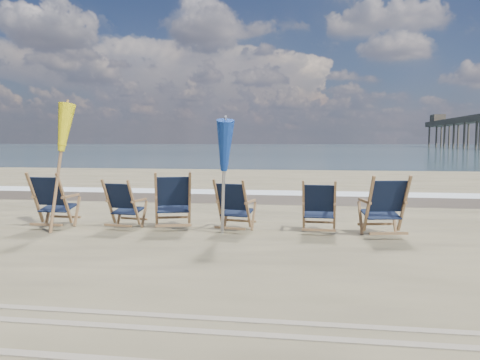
{
  "coord_description": "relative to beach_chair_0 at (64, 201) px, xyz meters",
  "views": [
    {
      "loc": [
        1.26,
        -6.24,
        1.61
      ],
      "look_at": [
        0.0,
        2.2,
        0.9
      ],
      "focal_mm": 35.0,
      "sensor_mm": 36.0,
      "label": 1
    }
  ],
  "objects": [
    {
      "name": "beach_chair_5",
      "position": [
        5.95,
        0.14,
        0.0
      ],
      "size": [
        0.82,
        0.89,
        1.07
      ],
      "primitive_type": null,
      "rotation": [
        0.0,
        0.0,
        3.34
      ],
      "color": "black",
      "rests_on": "ground"
    },
    {
      "name": "surf_foam",
      "position": [
        3.13,
        6.69,
        -0.53
      ],
      "size": [
        200.0,
        1.4,
        0.01
      ],
      "primitive_type": "cube",
      "color": "silver",
      "rests_on": "ground"
    },
    {
      "name": "ocean",
      "position": [
        3.13,
        126.39,
        -0.53
      ],
      "size": [
        400.0,
        400.0,
        0.0
      ],
      "primitive_type": "plane",
      "color": "#334A55",
      "rests_on": "ground"
    },
    {
      "name": "beach_chair_4",
      "position": [
        4.83,
        0.25,
        -0.05
      ],
      "size": [
        0.63,
        0.71,
        0.95
      ],
      "primitive_type": null,
      "rotation": [
        0.0,
        0.0,
        3.11
      ],
      "color": "black",
      "rests_on": "ground"
    },
    {
      "name": "umbrella_blue",
      "position": [
        2.96,
        -0.11,
        0.94
      ],
      "size": [
        0.3,
        0.3,
        1.99
      ],
      "color": "#A5A5AD",
      "rests_on": "ground"
    },
    {
      "name": "beach_chair_0",
      "position": [
        0.0,
        0.0,
        0.0
      ],
      "size": [
        0.71,
        0.79,
        1.06
      ],
      "primitive_type": null,
      "rotation": [
        0.0,
        0.0,
        3.1
      ],
      "color": "black",
      "rests_on": "ground"
    },
    {
      "name": "wet_sand_strip",
      "position": [
        3.13,
        5.19,
        -0.53
      ],
      "size": [
        200.0,
        2.6,
        0.0
      ],
      "primitive_type": "cube",
      "color": "#42362A",
      "rests_on": "ground"
    },
    {
      "name": "umbrella_yellow",
      "position": [
        -0.0,
        -0.17,
        1.22
      ],
      "size": [
        0.3,
        0.3,
        2.28
      ],
      "color": "olive",
      "rests_on": "ground"
    },
    {
      "name": "beach_chair_2",
      "position": [
        2.25,
        0.34,
        0.01
      ],
      "size": [
        0.88,
        0.94,
        1.07
      ],
      "primitive_type": null,
      "rotation": [
        0.0,
        0.0,
        3.44
      ],
      "color": "black",
      "rests_on": "ground"
    },
    {
      "name": "beach_chair_3",
      "position": [
        3.32,
        0.15,
        -0.05
      ],
      "size": [
        0.74,
        0.8,
        0.96
      ],
      "primitive_type": null,
      "rotation": [
        0.0,
        0.0,
        2.94
      ],
      "color": "black",
      "rests_on": "ground"
    },
    {
      "name": "beach_chair_1",
      "position": [
        1.27,
        0.13,
        -0.06
      ],
      "size": [
        0.7,
        0.76,
        0.93
      ],
      "primitive_type": null,
      "rotation": [
        0.0,
        0.0,
        2.98
      ],
      "color": "black",
      "rests_on": "ground"
    },
    {
      "name": "tire_tracks",
      "position": [
        3.13,
        -4.41,
        -0.52
      ],
      "size": [
        80.0,
        1.3,
        0.01
      ],
      "primitive_type": null,
      "color": "gray",
      "rests_on": "ground"
    }
  ]
}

